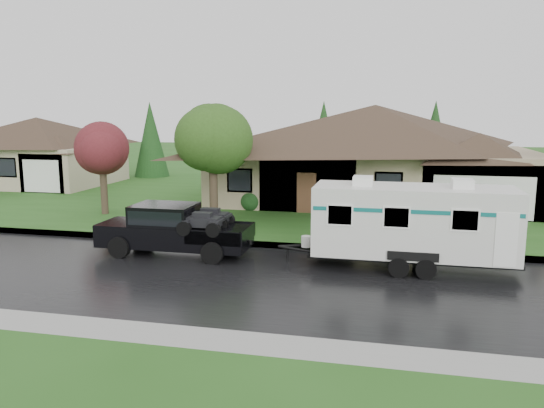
% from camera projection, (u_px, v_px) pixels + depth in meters
% --- Properties ---
extents(ground, '(140.00, 140.00, 0.00)m').
position_uv_depth(ground, '(302.00, 265.00, 18.76)').
color(ground, '#245219').
rests_on(ground, ground).
extents(road, '(140.00, 8.00, 0.01)m').
position_uv_depth(road, '(291.00, 282.00, 16.84)').
color(road, black).
rests_on(road, ground).
extents(curb, '(140.00, 0.50, 0.15)m').
position_uv_depth(curb, '(311.00, 247.00, 20.91)').
color(curb, gray).
rests_on(curb, ground).
extents(lawn, '(140.00, 26.00, 0.15)m').
position_uv_depth(lawn, '(341.00, 197.00, 33.18)').
color(lawn, '#245219').
rests_on(lawn, ground).
extents(house_main, '(19.44, 10.80, 6.90)m').
position_uv_depth(house_main, '(379.00, 142.00, 30.96)').
color(house_main, tan).
rests_on(house_main, lawn).
extents(house_far, '(10.80, 8.64, 5.80)m').
position_uv_depth(house_far, '(39.00, 145.00, 38.15)').
color(house_far, tan).
rests_on(house_far, lawn).
extents(tree_left_green, '(3.46, 3.46, 5.72)m').
position_uv_depth(tree_left_green, '(213.00, 139.00, 24.65)').
color(tree_left_green, '#382B1E').
rests_on(tree_left_green, lawn).
extents(tree_red, '(2.85, 2.85, 4.72)m').
position_uv_depth(tree_red, '(102.00, 150.00, 26.84)').
color(tree_red, '#382B1E').
rests_on(tree_red, lawn).
extents(shrub_row, '(13.60, 1.00, 1.00)m').
position_uv_depth(shrub_row, '(370.00, 205.00, 27.17)').
color(shrub_row, '#143814').
rests_on(shrub_row, lawn).
extents(pickup_truck, '(5.72, 2.18, 1.91)m').
position_uv_depth(pickup_truck, '(172.00, 228.00, 20.04)').
color(pickup_truck, black).
rests_on(pickup_truck, ground).
extents(travel_trailer, '(7.06, 2.48, 3.17)m').
position_uv_depth(travel_trailer, '(413.00, 221.00, 18.05)').
color(travel_trailer, silver).
rests_on(travel_trailer, ground).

